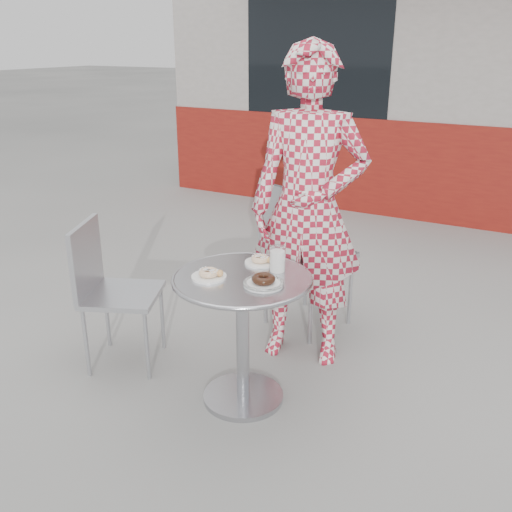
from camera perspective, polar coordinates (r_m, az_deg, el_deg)
The scene contains 10 objects.
ground at distance 3.06m, azimuth -0.97°, elevation -14.18°, with size 60.00×60.00×0.00m, color gray.
storefront at distance 7.84m, azimuth 20.48°, elevation 17.63°, with size 6.02×4.55×3.00m.
bistro_table at distance 2.81m, azimuth -1.36°, elevation -5.25°, with size 0.69×0.69×0.69m.
chair_far at distance 3.69m, azimuth 5.10°, elevation -2.68°, with size 0.57×0.57×0.95m.
chair_left at distance 3.35m, azimuth -13.17°, elevation -6.39°, with size 0.52×0.52×0.83m.
seated_person at distance 3.14m, azimuth 5.25°, elevation 4.63°, with size 0.65×0.42×1.77m, color maroon.
plate_far at distance 2.89m, azimuth 0.47°, elevation -0.46°, with size 0.16×0.16×0.04m.
plate_near at distance 2.73m, azimuth -4.67°, elevation -1.85°, with size 0.17×0.17×0.04m.
plate_checker at distance 2.64m, azimuth 0.75°, elevation -2.61°, with size 0.19×0.19×0.05m.
milk_cup at distance 2.78m, azimuth 2.15°, elevation -0.39°, with size 0.08×0.08×0.13m.
Camera 1 is at (1.25, -2.18, 1.76)m, focal length 40.00 mm.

